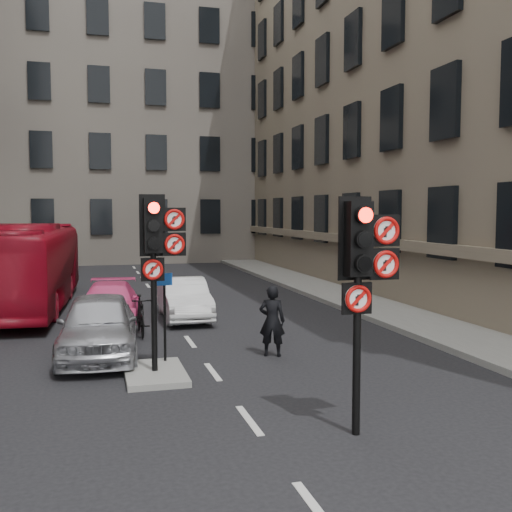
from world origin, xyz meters
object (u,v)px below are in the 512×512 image
car_pink (109,303)px  info_sign (165,304)px  motorcycle (141,315)px  signal_far (158,244)px  motorcyclist (272,321)px  car_white (184,299)px  bus_red (28,266)px  car_silver (98,325)px  signal_near (363,264)px

car_pink → info_sign: 5.55m
info_sign → motorcycle: bearing=89.2°
signal_far → motorcycle: bearing=90.5°
motorcyclist → info_sign: size_ratio=0.86×
car_white → motorcyclist: 5.50m
motorcycle → bus_red: bearing=121.3°
car_silver → bus_red: bearing=109.4°
car_silver → motorcyclist: 4.00m
car_silver → car_pink: car_silver is taller
motorcyclist → bus_red: bearing=-32.0°
signal_near → motorcyclist: signal_near is taller
car_white → bus_red: bearing=146.4°
car_silver → info_sign: bearing=-39.4°
signal_near → car_white: (-1.13, 10.37, -1.95)m
motorcyclist → info_sign: (-2.50, -0.27, 0.53)m
car_silver → car_white: 5.09m
signal_near → motorcycle: (-2.64, 8.23, -2.05)m
bus_red → info_sign: bus_red is taller
bus_red → motorcycle: size_ratio=5.91×
motorcycle → car_white: bearing=54.4°
motorcyclist → signal_far: bearing=43.2°
car_pink → motorcycle: 2.07m
car_white → motorcycle: bearing=-124.7°
signal_near → car_silver: bearing=122.1°
car_silver → motorcyclist: size_ratio=2.60×
bus_red → motorcycle: (3.35, -5.42, -0.93)m
car_white → car_pink: car_white is taller
signal_near → motorcycle: size_ratio=2.01×
car_white → motorcyclist: size_ratio=2.32×
signal_far → info_sign: size_ratio=1.87×
car_silver → motorcycle: car_silver is taller
info_sign → motorcyclist: bearing=1.1°
car_silver → car_white: bearing=62.1°
car_white → info_sign: info_sign is taller
car_white → car_pink: 2.29m
signal_far → bus_red: size_ratio=0.34×
car_pink → bus_red: (-2.58, 3.51, 0.86)m
motorcycle → info_sign: bearing=-86.3°
signal_far → car_silver: 3.04m
signal_near → bus_red: signal_near is taller
car_pink → signal_far: bearing=-76.7°
bus_red → motorcycle: 6.44m
motorcycle → motorcyclist: bearing=-50.0°
signal_near → bus_red: size_ratio=0.34×
car_white → info_sign: (-1.25, -5.62, 0.72)m
car_silver → car_white: size_ratio=1.12×
signal_far → car_pink: size_ratio=0.86×
bus_red → signal_near: bearing=-63.1°
motorcycle → car_pink: bearing=111.5°
bus_red → car_white: bearing=-30.9°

